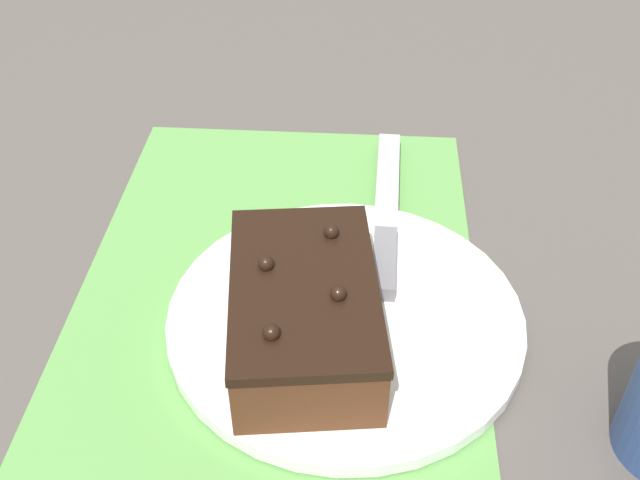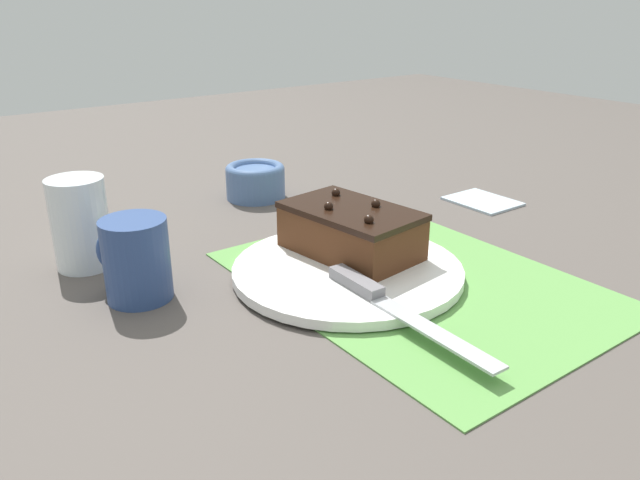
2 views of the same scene
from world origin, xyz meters
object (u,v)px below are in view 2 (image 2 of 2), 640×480
(chocolate_cake, at_px, (351,230))
(drinking_glass, at_px, (80,223))
(coffee_mug, at_px, (136,259))
(cake_plate, at_px, (347,270))
(serving_knife, at_px, (380,297))
(small_bowl, at_px, (255,180))

(chocolate_cake, bearing_deg, drinking_glass, 54.87)
(drinking_glass, bearing_deg, coffee_mug, -169.77)
(cake_plate, distance_m, serving_knife, 0.10)
(chocolate_cake, relative_size, coffee_mug, 1.93)
(small_bowl, height_order, coffee_mug, coffee_mug)
(serving_knife, distance_m, drinking_glass, 0.40)
(small_bowl, bearing_deg, drinking_glass, 109.84)
(serving_knife, bearing_deg, cake_plate, -106.84)
(chocolate_cake, height_order, drinking_glass, drinking_glass)
(small_bowl, bearing_deg, coffee_mug, 128.78)
(cake_plate, xyz_separation_m, serving_knife, (-0.10, 0.03, 0.01))
(chocolate_cake, bearing_deg, small_bowl, -8.24)
(small_bowl, relative_size, coffee_mug, 1.04)
(small_bowl, bearing_deg, serving_knife, 166.34)
(cake_plate, height_order, coffee_mug, coffee_mug)
(cake_plate, xyz_separation_m, chocolate_cake, (0.03, -0.03, 0.04))
(serving_knife, relative_size, drinking_glass, 2.13)
(cake_plate, height_order, small_bowl, small_bowl)
(serving_knife, distance_m, coffee_mug, 0.28)
(cake_plate, distance_m, drinking_glass, 0.35)
(cake_plate, height_order, serving_knife, serving_knife)
(chocolate_cake, xyz_separation_m, coffee_mug, (0.07, 0.26, 0.00))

